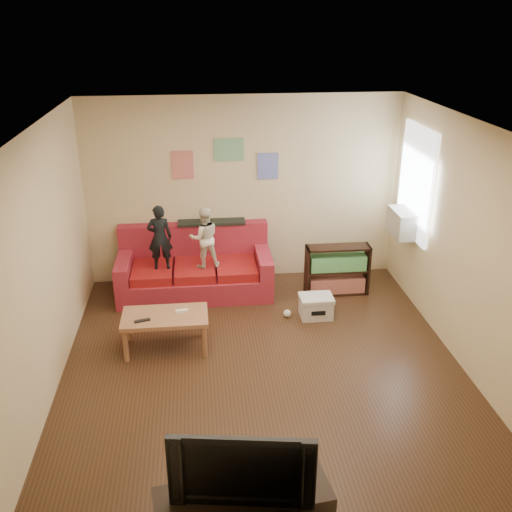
{
  "coord_description": "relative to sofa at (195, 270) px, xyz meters",
  "views": [
    {
      "loc": [
        -0.66,
        -5.38,
        3.73
      ],
      "look_at": [
        0.0,
        0.8,
        1.05
      ],
      "focal_mm": 40.0,
      "sensor_mm": 36.0,
      "label": 1
    }
  ],
  "objects": [
    {
      "name": "bookshelf",
      "position": [
        2.0,
        -0.29,
        0.0
      ],
      "size": [
        0.89,
        0.27,
        0.72
      ],
      "color": "black",
      "rests_on": "ground"
    },
    {
      "name": "artwork_center",
      "position": [
        0.54,
        0.41,
        1.63
      ],
      "size": [
        0.42,
        0.01,
        0.32
      ],
      "primitive_type": "cube",
      "color": "#72B27F",
      "rests_on": "room_shell"
    },
    {
      "name": "room_shell",
      "position": [
        0.74,
        -2.07,
        1.03
      ],
      "size": [
        4.52,
        5.02,
        2.72
      ],
      "color": "#412918",
      "rests_on": "ground"
    },
    {
      "name": "ac_unit",
      "position": [
        2.84,
        -0.42,
        0.76
      ],
      "size": [
        0.28,
        0.55,
        0.35
      ],
      "primitive_type": "cube",
      "color": "#B7B2A3",
      "rests_on": "window"
    },
    {
      "name": "tissue",
      "position": [
        1.2,
        -0.92,
        -0.27
      ],
      "size": [
        0.11,
        0.11,
        0.1
      ],
      "primitive_type": "sphere",
      "rotation": [
        0.0,
        0.0,
        0.07
      ],
      "color": "white",
      "rests_on": "ground"
    },
    {
      "name": "artwork_left",
      "position": [
        -0.11,
        0.41,
        1.43
      ],
      "size": [
        0.3,
        0.01,
        0.4
      ],
      "primitive_type": "cube",
      "color": "#D87266",
      "rests_on": "room_shell"
    },
    {
      "name": "sofa",
      "position": [
        0.0,
        0.0,
        0.0
      ],
      "size": [
        2.15,
        0.99,
        0.94
      ],
      "color": "#A42335",
      "rests_on": "ground"
    },
    {
      "name": "child_b",
      "position": [
        0.15,
        -0.17,
        0.56
      ],
      "size": [
        0.46,
        0.38,
        0.85
      ],
      "primitive_type": "imported",
      "rotation": [
        0.0,
        0.0,
        3.3
      ],
      "color": "beige",
      "rests_on": "sofa"
    },
    {
      "name": "television",
      "position": [
        0.32,
        -4.32,
        0.47
      ],
      "size": [
        1.04,
        0.3,
        0.6
      ],
      "primitive_type": "imported",
      "rotation": [
        0.0,
        0.0,
        -0.16
      ],
      "color": "black",
      "rests_on": "tv_stand"
    },
    {
      "name": "artwork_right",
      "position": [
        1.09,
        0.41,
        1.38
      ],
      "size": [
        0.3,
        0.01,
        0.38
      ],
      "primitive_type": "cube",
      "color": "#727FCC",
      "rests_on": "room_shell"
    },
    {
      "name": "coffee_table",
      "position": [
        -0.36,
        -1.52,
        0.07
      ],
      "size": [
        1.0,
        0.55,
        0.45
      ],
      "color": "#A8704C",
      "rests_on": "ground"
    },
    {
      "name": "window",
      "position": [
        2.96,
        -0.42,
        1.32
      ],
      "size": [
        0.04,
        1.08,
        1.48
      ],
      "primitive_type": "cube",
      "color": "white",
      "rests_on": "room_shell"
    },
    {
      "name": "child_a",
      "position": [
        -0.45,
        -0.17,
        0.59
      ],
      "size": [
        0.34,
        0.22,
        0.91
      ],
      "primitive_type": "imported",
      "rotation": [
        0.0,
        0.0,
        3.16
      ],
      "color": "black",
      "rests_on": "sofa"
    },
    {
      "name": "game_controller",
      "position": [
        -0.16,
        -1.47,
        0.15
      ],
      "size": [
        0.16,
        0.07,
        0.03
      ],
      "primitive_type": "cube",
      "rotation": [
        0.0,
        0.0,
        0.17
      ],
      "color": "white",
      "rests_on": "coffee_table"
    },
    {
      "name": "file_box",
      "position": [
        1.57,
        -0.95,
        -0.17
      ],
      "size": [
        0.43,
        0.33,
        0.3
      ],
      "color": "silver",
      "rests_on": "ground"
    },
    {
      "name": "remote",
      "position": [
        -0.61,
        -1.64,
        0.14
      ],
      "size": [
        0.19,
        0.09,
        0.02
      ],
      "primitive_type": "cube",
      "rotation": [
        0.0,
        0.0,
        0.28
      ],
      "color": "black",
      "rests_on": "coffee_table"
    }
  ]
}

